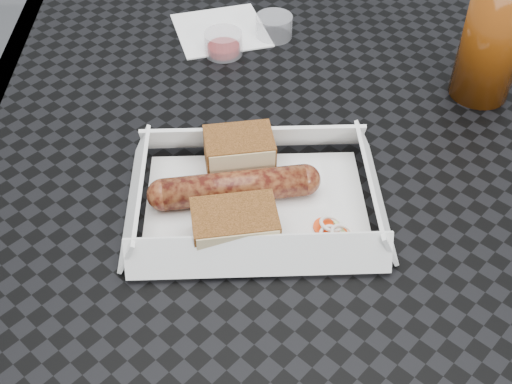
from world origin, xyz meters
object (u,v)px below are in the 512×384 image
patio_table (312,174)px  drink_glass (493,39)px  bratwurst (235,187)px  food_tray (256,205)px

patio_table → drink_glass: (0.20, 0.06, 0.15)m
bratwurst → drink_glass: drink_glass is taller
patio_table → bratwurst: bearing=-128.1°
patio_table → drink_glass: size_ratio=5.31×
patio_table → drink_glass: drink_glass is taller
food_tray → drink_glass: size_ratio=1.46×
drink_glass → food_tray: bearing=-146.5°
drink_glass → bratwurst: bearing=-149.4°
food_tray → bratwurst: 0.03m
patio_table → food_tray: size_ratio=3.64×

